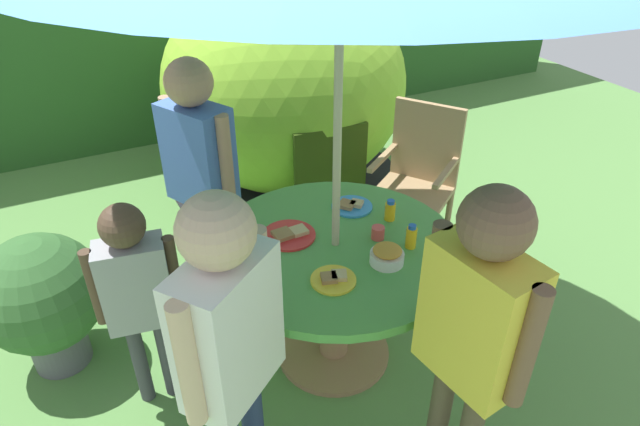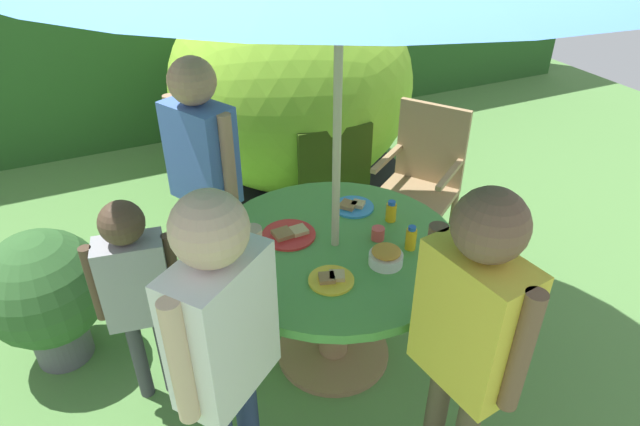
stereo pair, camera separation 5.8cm
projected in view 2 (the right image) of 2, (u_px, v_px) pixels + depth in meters
The scene contains 19 objects.
ground_plane at pixel (333, 354), 2.96m from camera, with size 10.00×10.00×0.02m, color #548442.
hedge_backdrop at pixel (171, 15), 4.99m from camera, with size 9.00×0.70×2.12m, color #285623.
garden_table at pixel (335, 272), 2.66m from camera, with size 1.19×1.19×0.73m.
wooden_chair at pixel (422, 176), 3.49m from camera, with size 0.62×0.62×0.99m.
dome_tent at pixel (292, 86), 4.17m from camera, with size 1.99×1.99×1.61m.
potted_plant at pixel (45, 292), 2.72m from camera, with size 0.60×0.60×0.76m.
child_in_blue_shirt at pixel (201, 154), 2.92m from camera, with size 0.36×0.44×1.45m.
child_in_grey_shirt at pixel (135, 281), 2.37m from camera, with size 0.38×0.20×1.10m.
child_in_white_shirt at pixel (222, 327), 1.83m from camera, with size 0.42×0.39×1.44m.
child_in_yellow_shirt at pixel (471, 321), 1.87m from camera, with size 0.25×0.48×1.43m.
snack_bowl at pixel (386, 256), 2.42m from camera, with size 0.15×0.15×0.09m.
plate_near_left at pixel (353, 206), 2.83m from camera, with size 0.21×0.21×0.03m.
plate_mid_left at pixel (331, 279), 2.33m from camera, with size 0.20×0.20×0.03m.
plate_center_front at pixel (289, 234), 2.62m from camera, with size 0.26×0.26×0.03m.
juice_bottle_near_right at pixel (234, 229), 2.58m from camera, with size 0.05×0.05×0.11m.
juice_bottle_far_left at pixel (391, 212), 2.71m from camera, with size 0.05×0.05×0.11m.
juice_bottle_far_right at pixel (411, 238), 2.51m from camera, with size 0.05×0.05×0.12m.
juice_bottle_center_back at pixel (231, 246), 2.47m from camera, with size 0.05×0.05×0.11m.
cup_near at pixel (378, 234), 2.58m from camera, with size 0.06×0.06×0.06m, color #E04C47.
Camera 2 is at (-0.94, -1.86, 2.23)m, focal length 30.73 mm.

